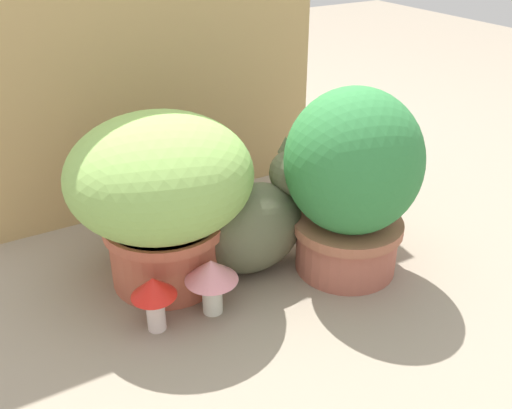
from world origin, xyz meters
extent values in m
plane|color=gray|center=(0.00, 0.00, 0.00)|extent=(6.00, 6.00, 0.00)
cube|color=tan|center=(-0.03, 0.50, 0.49)|extent=(1.01, 0.03, 0.98)
cylinder|color=#B85A42|center=(-0.16, 0.12, 0.08)|extent=(0.26, 0.26, 0.16)
cylinder|color=#BB5D45|center=(-0.16, 0.12, 0.14)|extent=(0.28, 0.28, 0.02)
ellipsoid|color=#87B356|center=(-0.16, 0.12, 0.27)|extent=(0.41, 0.41, 0.26)
cylinder|color=#AD5E4C|center=(0.22, -0.05, 0.07)|extent=(0.24, 0.24, 0.13)
cylinder|color=#A9654A|center=(0.22, -0.05, 0.12)|extent=(0.26, 0.26, 0.02)
ellipsoid|color=#317D3E|center=(0.22, -0.05, 0.28)|extent=(0.31, 0.31, 0.33)
ellipsoid|color=#5B5E45|center=(0.03, 0.06, 0.11)|extent=(0.27, 0.18, 0.22)
ellipsoid|color=gray|center=(0.13, 0.06, 0.10)|extent=(0.07, 0.10, 0.11)
sphere|color=#5B5E45|center=(0.14, 0.06, 0.23)|extent=(0.11, 0.11, 0.11)
cone|color=#5B5E45|center=(0.14, 0.09, 0.29)|extent=(0.04, 0.04, 0.04)
cone|color=#5B5E45|center=(0.14, 0.03, 0.29)|extent=(0.04, 0.04, 0.04)
cylinder|color=#5B5E45|center=(-0.09, 0.10, 0.02)|extent=(0.18, 0.04, 0.07)
cylinder|color=silver|center=(-0.13, -0.04, 0.04)|extent=(0.04, 0.04, 0.08)
cone|color=pink|center=(-0.13, -0.04, 0.11)|extent=(0.11, 0.11, 0.05)
cylinder|color=silver|center=(-0.25, -0.04, 0.04)|extent=(0.04, 0.04, 0.08)
cone|color=red|center=(-0.25, -0.04, 0.11)|extent=(0.09, 0.09, 0.04)
camera|label=1|loc=(-0.56, -0.95, 0.80)|focal=40.58mm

